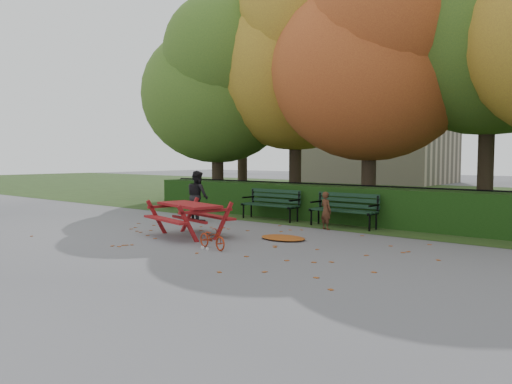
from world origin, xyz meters
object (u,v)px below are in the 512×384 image
Objects in this scene: child at (326,211)px; bicycle at (212,238)px; tree_b at (300,53)px; bench_left at (272,202)px; tree_f at (245,70)px; picnic_table at (189,211)px; tree_c at (377,54)px; bench_right at (345,207)px; tree_d at (503,3)px; tree_a at (219,83)px; adult at (198,196)px.

child is 1.12× the size of bicycle.
bench_left is (1.14, -3.04, -4.88)m from tree_b.
tree_f reaches higher than tree_b.
bicycle is (3.07, -7.46, -5.18)m from tree_b.
tree_b is at bearing 117.03° from picnic_table.
tree_f reaches higher than tree_c.
tree_c reaches higher than bicycle.
bench_right is at bearing 75.21° from picnic_table.
tree_d is at bearing 34.26° from bench_left.
bench_left is at bearing 180.00° from bench_right.
child is (3.40, -3.74, -4.92)m from tree_b.
bench_left is 0.87× the size of picnic_table.
bench_left is at bearing 110.38° from picnic_table.
bench_right is at bearing -16.61° from tree_a.
tree_a is 7.80m from child.
tree_f is at bearing 136.49° from bench_left.
tree_a is at bearing -176.35° from tree_c.
picnic_table is at bearing 78.00° from child.
tree_b is 4.88× the size of bench_right.
bench_right is (2.40, 0.00, 0.00)m from bench_left.
adult reaches higher than bench_right.
bicycle is (1.93, -4.42, -0.30)m from bench_left.
bench_right is at bearing 0.00° from bench_left.
tree_a is at bearing -169.67° from tree_d.
tree_d reaches higher than child.
tree_a is 6.04m from tree_c.
picnic_table is at bearing -52.02° from tree_a.
child is at bearing -47.71° from tree_b.
adult is at bearing -142.45° from tree_d.
bench_right is 1.88× the size of child.
tree_f is at bearing 117.98° from tree_a.
child is (-2.92, -4.23, -5.50)m from tree_d.
bicycle is at bearing -13.38° from picnic_table.
child is (-0.14, -0.70, -0.04)m from bench_right.
bicycle is (-0.33, -3.72, -0.25)m from child.
bench_left is at bearing -116.64° from adult.
picnic_table is (0.41, -3.63, 0.07)m from bench_left.
tree_c is (6.02, 0.38, 0.30)m from tree_a.
tree_b is 6.76m from bench_right.
tree_b is 0.96× the size of tree_f.
bench_right is (0.27, -2.26, -4.30)m from tree_c.
bench_right is 4.17m from adult.
bench_left is 2.40m from bench_right.
bench_right is (6.29, -1.88, -4.00)m from tree_a.
adult is at bearing -157.82° from bench_right.
adult is at bearing -58.37° from tree_f.
tree_d is at bearing 22.61° from tree_c.
tree_d is 8.31m from bench_left.
tree_a reaches higher than adult.
tree_d is 10.02× the size of child.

